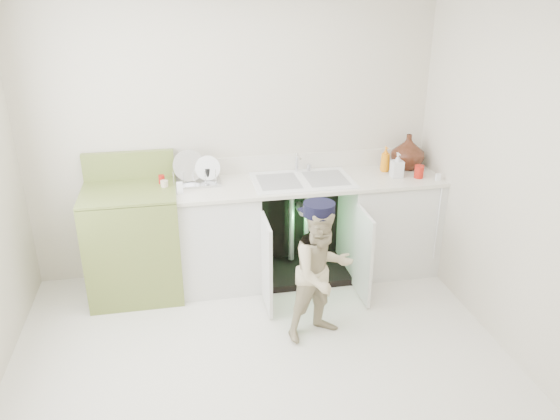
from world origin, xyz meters
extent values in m
plane|color=silver|center=(0.00, 0.00, 0.00)|extent=(3.50, 3.50, 0.00)
cube|color=beige|center=(0.00, 1.50, 1.25)|extent=(3.50, 2.50, 0.02)
cube|color=beige|center=(0.00, -1.50, 1.25)|extent=(3.50, 2.50, 0.02)
cube|color=beige|center=(1.75, 0.00, 1.25)|extent=(2.50, 3.00, 0.02)
cube|color=silver|center=(-0.25, 1.20, 0.43)|extent=(0.80, 0.60, 0.86)
cube|color=silver|center=(1.35, 1.20, 0.43)|extent=(0.80, 0.60, 0.86)
cube|color=black|center=(0.55, 1.47, 0.43)|extent=(0.80, 0.06, 0.86)
cube|color=black|center=(0.55, 1.20, 0.03)|extent=(0.80, 0.60, 0.06)
cylinder|color=gray|center=(0.48, 1.30, 0.45)|extent=(0.05, 0.05, 0.70)
cylinder|color=gray|center=(0.62, 1.30, 0.45)|extent=(0.05, 0.05, 0.70)
cylinder|color=gray|center=(0.55, 1.25, 0.62)|extent=(0.07, 0.18, 0.07)
cube|color=silver|center=(0.15, 0.70, 0.40)|extent=(0.03, 0.40, 0.76)
cube|color=silver|center=(0.95, 0.70, 0.40)|extent=(0.02, 0.40, 0.76)
cube|color=silver|center=(0.55, 1.20, 0.89)|extent=(2.44, 0.64, 0.03)
cube|color=silver|center=(0.55, 1.49, 0.98)|extent=(2.44, 0.02, 0.15)
cube|color=white|center=(0.55, 1.20, 0.90)|extent=(0.85, 0.55, 0.02)
cube|color=gray|center=(0.34, 1.20, 0.91)|extent=(0.34, 0.40, 0.01)
cube|color=gray|center=(0.76, 1.20, 0.91)|extent=(0.34, 0.40, 0.01)
cylinder|color=silver|center=(0.55, 1.42, 0.99)|extent=(0.03, 0.03, 0.17)
cylinder|color=silver|center=(0.55, 1.36, 1.06)|extent=(0.02, 0.14, 0.02)
cylinder|color=silver|center=(0.66, 1.42, 0.94)|extent=(0.04, 0.04, 0.06)
cylinder|color=white|center=(1.68, 0.89, 0.55)|extent=(0.01, 0.01, 0.70)
cube|color=white|center=(1.68, 0.98, 0.93)|extent=(0.04, 0.02, 0.06)
cube|color=silver|center=(-0.35, 1.32, 0.91)|extent=(0.43, 0.29, 0.02)
cylinder|color=silver|center=(-0.39, 1.34, 0.99)|extent=(0.27, 0.10, 0.26)
cylinder|color=white|center=(-0.24, 1.32, 0.98)|extent=(0.21, 0.06, 0.21)
cylinder|color=silver|center=(-0.52, 1.22, 0.98)|extent=(0.01, 0.01, 0.12)
cylinder|color=silver|center=(-0.44, 1.22, 0.98)|extent=(0.01, 0.01, 0.12)
cylinder|color=silver|center=(-0.35, 1.22, 0.98)|extent=(0.01, 0.01, 0.12)
cylinder|color=silver|center=(-0.27, 1.22, 0.98)|extent=(0.01, 0.01, 0.12)
cylinder|color=silver|center=(-0.18, 1.22, 0.98)|extent=(0.01, 0.01, 0.12)
imported|color=#4B3115|center=(1.55, 1.34, 1.06)|extent=(0.30, 0.30, 0.31)
imported|color=orange|center=(1.33, 1.30, 1.01)|extent=(0.09, 0.09, 0.22)
imported|color=silver|center=(1.37, 1.14, 1.01)|extent=(0.10, 0.10, 0.21)
cylinder|color=#AE1A0E|center=(1.55, 1.08, 0.96)|extent=(0.08, 0.08, 0.11)
cylinder|color=#A6140E|center=(-0.62, 1.28, 0.95)|extent=(0.05, 0.05, 0.10)
cylinder|color=beige|center=(-0.60, 1.20, 0.94)|extent=(0.06, 0.06, 0.08)
cylinder|color=black|center=(-0.24, 1.32, 0.96)|extent=(0.04, 0.04, 0.12)
cube|color=white|center=(-0.48, 1.10, 0.95)|extent=(0.05, 0.05, 0.09)
cube|color=olive|center=(-0.88, 1.18, 0.45)|extent=(0.75, 0.65, 0.90)
cube|color=olive|center=(-0.88, 1.18, 0.92)|extent=(0.75, 0.65, 0.02)
cube|color=olive|center=(-0.88, 1.46, 1.04)|extent=(0.75, 0.06, 0.24)
cylinder|color=black|center=(-1.07, 1.02, 0.91)|extent=(0.17, 0.17, 0.02)
cylinder|color=silver|center=(-1.07, 1.02, 0.93)|extent=(0.20, 0.20, 0.01)
cylinder|color=black|center=(-1.07, 1.33, 0.91)|extent=(0.17, 0.17, 0.02)
cylinder|color=silver|center=(-1.07, 1.33, 0.93)|extent=(0.20, 0.20, 0.01)
cylinder|color=black|center=(-0.70, 1.02, 0.91)|extent=(0.17, 0.17, 0.02)
cylinder|color=silver|center=(-0.70, 1.02, 0.93)|extent=(0.20, 0.20, 0.01)
cylinder|color=black|center=(-0.70, 1.33, 0.91)|extent=(0.17, 0.17, 0.02)
cylinder|color=silver|center=(-0.70, 1.33, 0.93)|extent=(0.20, 0.20, 0.01)
imported|color=tan|center=(0.48, 0.28, 0.53)|extent=(0.62, 0.55, 1.06)
cylinder|color=black|center=(0.48, 0.28, 1.03)|extent=(0.28, 0.28, 0.09)
cube|color=black|center=(0.45, 0.37, 0.99)|extent=(0.19, 0.14, 0.01)
cube|color=black|center=(0.58, 0.86, 0.72)|extent=(0.07, 0.01, 0.14)
cube|color=#26F23F|center=(0.58, 0.85, 0.72)|extent=(0.06, 0.00, 0.12)
camera|label=1|loc=(-0.47, -3.05, 2.49)|focal=35.00mm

